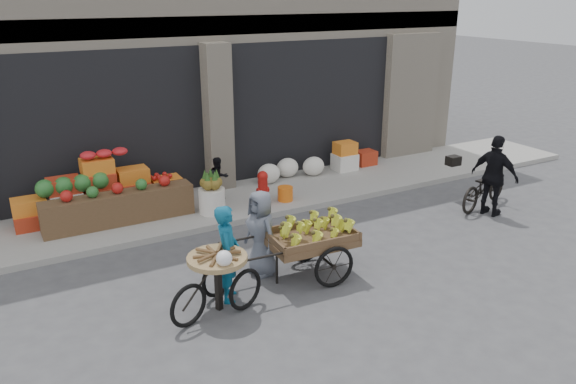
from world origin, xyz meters
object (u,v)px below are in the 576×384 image
pineapple_bin (212,201)px  bicycle (484,186)px  fire_hydrant (263,186)px  tricycle_cart (217,274)px  seated_person (219,179)px  vendor_woman (228,253)px  banana_cart (308,236)px  vendor_grey (261,233)px  orange_bucket (285,194)px  cyclist (495,176)px

pineapple_bin → bicycle: size_ratio=0.30×
fire_hydrant → tricycle_cart: size_ratio=0.49×
seated_person → tricycle_cart: bearing=-122.6°
pineapple_bin → vendor_woman: (-0.95, -3.03, 0.36)m
banana_cart → vendor_grey: (-0.60, 0.45, 0.01)m
pineapple_bin → orange_bucket: size_ratio=1.62×
seated_person → vendor_woman: size_ratio=0.64×
pineapple_bin → vendor_grey: vendor_grey is taller
vendor_woman → seated_person: bearing=2.8°
tricycle_cart → cyclist: size_ratio=0.88×
banana_cart → vendor_woman: 1.36m
banana_cart → tricycle_cart: size_ratio=1.60×
vendor_woman → vendor_grey: vendor_woman is taller
bicycle → cyclist: cyclist is taller
fire_hydrant → orange_bucket: size_ratio=2.22×
banana_cart → cyclist: (4.59, 0.46, 0.13)m
pineapple_bin → cyclist: size_ratio=0.32×
orange_bucket → seated_person: bearing=149.7°
orange_bucket → fire_hydrant: bearing=174.3°
orange_bucket → seated_person: (-1.20, 0.70, 0.31)m
tricycle_cart → vendor_woman: bearing=19.3°
fire_hydrant → tricycle_cart: 3.94m
tricycle_cart → bicycle: tricycle_cart is taller
pineapple_bin → banana_cart: banana_cart is taller
bicycle → vendor_grey: bearing=78.2°
pineapple_bin → cyclist: 5.63m
seated_person → vendor_grey: vendor_grey is taller
fire_hydrant → cyclist: cyclist is taller
fire_hydrant → cyclist: bearing=-32.6°
fire_hydrant → vendor_grey: vendor_grey is taller
tricycle_cart → vendor_grey: bearing=12.9°
fire_hydrant → banana_cart: banana_cart is taller
tricycle_cart → vendor_grey: (1.02, 0.69, 0.13)m
seated_person → vendor_grey: bearing=-110.4°
fire_hydrant → seated_person: seated_person is taller
fire_hydrant → cyclist: (3.90, -2.50, 0.32)m
vendor_grey → cyclist: size_ratio=0.85×
seated_person → banana_cart: size_ratio=0.40×
tricycle_cart → cyclist: bearing=-14.6°
fire_hydrant → vendor_woman: size_ratio=0.49×
banana_cart → seated_person: bearing=93.5°
vendor_woman → vendor_grey: size_ratio=1.05×
fire_hydrant → banana_cart: bearing=-103.0°
fire_hydrant → seated_person: 0.96m
orange_bucket → pineapple_bin: bearing=176.4°
banana_cart → vendor_grey: bearing=146.2°
bicycle → cyclist: 0.58m
cyclist → orange_bucket: bearing=38.1°
fire_hydrant → bicycle: 4.61m
pineapple_bin → bicycle: 5.63m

